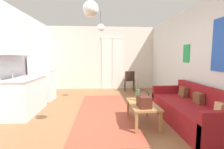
{
  "coord_description": "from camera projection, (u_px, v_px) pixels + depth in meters",
  "views": [
    {
      "loc": [
        -0.05,
        -3.32,
        1.39
      ],
      "look_at": [
        0.27,
        1.0,
        0.92
      ],
      "focal_mm": 25.46,
      "sensor_mm": 36.0,
      "label": 1
    }
  ],
  "objects": [
    {
      "name": "wall_right",
      "position": [
        210.0,
        59.0,
        3.46
      ],
      "size": [
        0.12,
        7.48,
        2.69
      ],
      "color": "silver",
      "rests_on": "ground_plane"
    },
    {
      "name": "couch",
      "position": [
        192.0,
        111.0,
        3.31
      ],
      "size": [
        0.87,
        2.13,
        0.78
      ],
      "color": "maroon",
      "rests_on": "ground_plane"
    },
    {
      "name": "pendant_lamp_near",
      "position": [
        91.0,
        9.0,
        2.44
      ],
      "size": [
        0.24,
        0.24,
        0.68
      ],
      "color": "black"
    },
    {
      "name": "wall_back",
      "position": [
        102.0,
        58.0,
        6.96
      ],
      "size": [
        4.76,
        0.13,
        2.69
      ],
      "color": "silver",
      "rests_on": "ground_plane"
    },
    {
      "name": "refrigerator",
      "position": [
        43.0,
        76.0,
        5.11
      ],
      "size": [
        0.67,
        0.65,
        1.56
      ],
      "color": "white",
      "rests_on": "ground_plane"
    },
    {
      "name": "pendant_lamp_far",
      "position": [
        101.0,
        28.0,
        4.54
      ],
      "size": [
        0.21,
        0.21,
        0.57
      ],
      "color": "black"
    },
    {
      "name": "accent_chair",
      "position": [
        129.0,
        79.0,
        6.46
      ],
      "size": [
        0.46,
        0.44,
        0.83
      ],
      "rotation": [
        0.0,
        0.0,
        3.05
      ],
      "color": "black",
      "rests_on": "ground_plane"
    },
    {
      "name": "handbag",
      "position": [
        144.0,
        102.0,
        3.03
      ],
      "size": [
        0.24,
        0.3,
        0.33
      ],
      "color": "#512319",
      "rests_on": "coffee_table"
    },
    {
      "name": "area_rug",
      "position": [
        105.0,
        111.0,
        4.07
      ],
      "size": [
        1.34,
        3.37,
        0.01
      ],
      "primitive_type": "cube",
      "color": "#9E4733",
      "rests_on": "ground_plane"
    },
    {
      "name": "ground_plane",
      "position": [
        103.0,
        124.0,
        3.45
      ],
      "size": [
        5.16,
        7.88,
        0.1
      ],
      "primitive_type": "cube",
      "color": "#8E603D"
    },
    {
      "name": "kitchen_counter",
      "position": [
        24.0,
        82.0,
        3.88
      ],
      "size": [
        0.59,
        1.31,
        2.04
      ],
      "color": "silver",
      "rests_on": "ground_plane"
    },
    {
      "name": "bamboo_vase",
      "position": [
        138.0,
        95.0,
        3.49
      ],
      "size": [
        0.08,
        0.08,
        0.48
      ],
      "color": "#47704C",
      "rests_on": "coffee_table"
    },
    {
      "name": "coffee_table",
      "position": [
        142.0,
        106.0,
        3.3
      ],
      "size": [
        0.53,
        0.96,
        0.44
      ],
      "color": "#A87542",
      "rests_on": "ground_plane"
    }
  ]
}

